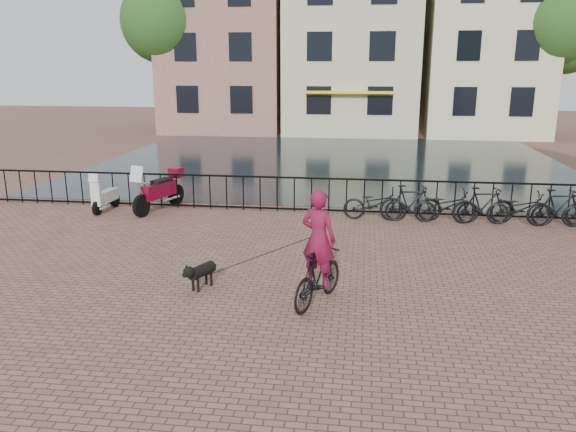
# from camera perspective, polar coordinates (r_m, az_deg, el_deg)

# --- Properties ---
(ground) EXTENTS (100.00, 100.00, 0.00)m
(ground) POSITION_cam_1_polar(r_m,az_deg,el_deg) (8.78, -2.71, -12.65)
(ground) COLOR brown
(ground) RESTS_ON ground
(canal_water) EXTENTS (20.00, 20.00, 0.00)m
(canal_water) POSITION_cam_1_polar(r_m,az_deg,el_deg) (25.32, 4.40, 5.62)
(canal_water) COLOR black
(canal_water) RESTS_ON ground
(railing) EXTENTS (20.00, 0.05, 1.02)m
(railing) POSITION_cam_1_polar(r_m,az_deg,el_deg) (16.12, 2.40, 2.13)
(railing) COLOR black
(railing) RESTS_ON ground
(canal_house_left) EXTENTS (7.50, 9.00, 12.80)m
(canal_house_left) POSITION_cam_1_polar(r_m,az_deg,el_deg) (38.77, -5.90, 18.27)
(canal_house_left) COLOR #895A50
(canal_house_left) RESTS_ON ground
(canal_house_mid) EXTENTS (8.00, 9.50, 11.80)m
(canal_house_mid) POSITION_cam_1_polar(r_m,az_deg,el_deg) (37.71, 6.62, 17.59)
(canal_house_mid) COLOR #BEB990
(canal_house_mid) RESTS_ON ground
(canal_house_right) EXTENTS (7.00, 9.00, 13.30)m
(canal_house_right) POSITION_cam_1_polar(r_m,az_deg,el_deg) (38.39, 19.30, 17.97)
(canal_house_right) COLOR beige
(canal_house_right) RESTS_ON ground
(tree_far_left) EXTENTS (5.04, 5.04, 9.27)m
(tree_far_left) POSITION_cam_1_polar(r_m,az_deg,el_deg) (36.92, -12.65, 18.69)
(tree_far_left) COLOR black
(tree_far_left) RESTS_ON ground
(tree_far_right) EXTENTS (4.76, 4.76, 8.76)m
(tree_far_right) POSITION_cam_1_polar(r_m,az_deg,el_deg) (36.30, 25.86, 17.09)
(tree_far_right) COLOR black
(tree_far_right) RESTS_ON ground
(cyclist) EXTENTS (1.15, 1.83, 2.42)m
(cyclist) POSITION_cam_1_polar(r_m,az_deg,el_deg) (9.75, 3.09, -3.92)
(cyclist) COLOR black
(cyclist) RESTS_ON ground
(dog) EXTENTS (0.59, 0.87, 0.56)m
(dog) POSITION_cam_1_polar(r_m,az_deg,el_deg) (10.76, -8.74, -5.86)
(dog) COLOR black
(dog) RESTS_ON ground
(motorcycle) EXTENTS (1.11, 2.13, 1.48)m
(motorcycle) POSITION_cam_1_polar(r_m,az_deg,el_deg) (16.66, -13.00, 3.02)
(motorcycle) COLOR maroon
(motorcycle) RESTS_ON ground
(scooter) EXTENTS (0.46, 1.34, 1.22)m
(scooter) POSITION_cam_1_polar(r_m,az_deg,el_deg) (17.09, -18.07, 2.51)
(scooter) COLOR silver
(scooter) RESTS_ON ground
(parked_bike_0) EXTENTS (1.74, 0.66, 0.90)m
(parked_bike_0) POSITION_cam_1_polar(r_m,az_deg,el_deg) (15.48, 8.84, 1.23)
(parked_bike_0) COLOR black
(parked_bike_0) RESTS_ON ground
(parked_bike_1) EXTENTS (1.70, 0.62, 1.00)m
(parked_bike_1) POSITION_cam_1_polar(r_m,az_deg,el_deg) (15.52, 12.35, 1.28)
(parked_bike_1) COLOR black
(parked_bike_1) RESTS_ON ground
(parked_bike_2) EXTENTS (1.74, 0.68, 0.90)m
(parked_bike_2) POSITION_cam_1_polar(r_m,az_deg,el_deg) (15.64, 15.81, 0.98)
(parked_bike_2) COLOR black
(parked_bike_2) RESTS_ON ground
(parked_bike_3) EXTENTS (1.72, 0.73, 1.00)m
(parked_bike_3) POSITION_cam_1_polar(r_m,az_deg,el_deg) (15.80, 19.23, 1.02)
(parked_bike_3) COLOR black
(parked_bike_3) RESTS_ON ground
(parked_bike_4) EXTENTS (1.72, 0.60, 0.90)m
(parked_bike_4) POSITION_cam_1_polar(r_m,az_deg,el_deg) (16.03, 22.54, 0.72)
(parked_bike_4) COLOR black
(parked_bike_4) RESTS_ON ground
(parked_bike_5) EXTENTS (1.71, 0.70, 1.00)m
(parked_bike_5) POSITION_cam_1_polar(r_m,az_deg,el_deg) (16.29, 25.79, 0.76)
(parked_bike_5) COLOR black
(parked_bike_5) RESTS_ON ground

